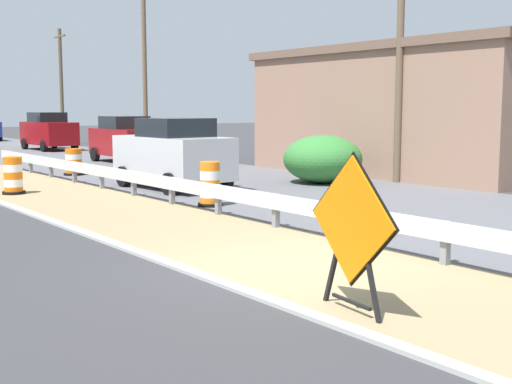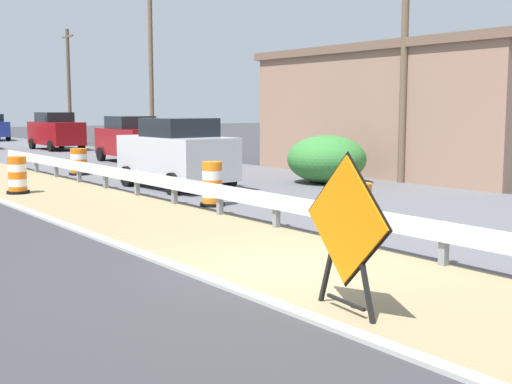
# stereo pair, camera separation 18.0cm
# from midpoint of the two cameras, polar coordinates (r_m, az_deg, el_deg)

# --- Properties ---
(ground_plane) EXTENTS (160.00, 160.00, 0.00)m
(ground_plane) POSITION_cam_midpoint_polar(r_m,az_deg,el_deg) (10.37, 1.61, -6.47)
(ground_plane) COLOR #333335
(median_dirt_strip) EXTENTS (3.52, 120.00, 0.01)m
(median_dirt_strip) POSITION_cam_midpoint_polar(r_m,az_deg,el_deg) (10.73, 3.95, -6.00)
(median_dirt_strip) COLOR #8E7A56
(median_dirt_strip) RESTS_ON ground
(curb_near_edge) EXTENTS (0.20, 120.00, 0.11)m
(curb_near_edge) POSITION_cam_midpoint_polar(r_m,az_deg,el_deg) (9.63, -4.44, -7.55)
(curb_near_edge) COLOR #ADADA8
(curb_near_edge) RESTS_ON ground
(guardrail_median) EXTENTS (0.18, 41.92, 0.71)m
(guardrail_median) POSITION_cam_midpoint_polar(r_m,az_deg,el_deg) (11.41, 11.07, -2.68)
(guardrail_median) COLOR silver
(guardrail_median) RESTS_ON ground
(warning_sign_diamond) EXTENTS (0.25, 1.62, 1.95)m
(warning_sign_diamond) POSITION_cam_midpoint_polar(r_m,az_deg,el_deg) (8.02, 7.55, -2.92)
(warning_sign_diamond) COLOR black
(warning_sign_diamond) RESTS_ON ground
(traffic_barrel_nearest) EXTENTS (0.71, 0.71, 0.98)m
(traffic_barrel_nearest) POSITION_cam_midpoint_polar(r_m,az_deg,el_deg) (13.34, 8.23, -1.54)
(traffic_barrel_nearest) COLOR orange
(traffic_barrel_nearest) RESTS_ON ground
(traffic_barrel_close) EXTENTS (0.63, 0.63, 1.12)m
(traffic_barrel_close) POSITION_cam_midpoint_polar(r_m,az_deg,el_deg) (16.71, -4.27, 0.51)
(traffic_barrel_close) COLOR orange
(traffic_barrel_close) RESTS_ON ground
(traffic_barrel_mid) EXTENTS (0.65, 0.65, 1.07)m
(traffic_barrel_mid) POSITION_cam_midpoint_polar(r_m,az_deg,el_deg) (20.28, -20.31, 1.19)
(traffic_barrel_mid) COLOR orange
(traffic_barrel_mid) RESTS_ON ground
(traffic_barrel_far) EXTENTS (0.74, 0.74, 0.97)m
(traffic_barrel_far) POSITION_cam_midpoint_polar(r_m,az_deg,el_deg) (25.32, -15.54, 2.38)
(traffic_barrel_far) COLOR orange
(traffic_barrel_far) RESTS_ON ground
(car_lead_near_lane) EXTENTS (2.28, 4.12, 2.15)m
(car_lead_near_lane) POSITION_cam_midpoint_polar(r_m,az_deg,el_deg) (20.49, -7.34, 3.30)
(car_lead_near_lane) COLOR silver
(car_lead_near_lane) RESTS_ON ground
(car_trailing_near_lane) EXTENTS (2.09, 4.61, 2.19)m
(car_trailing_near_lane) POSITION_cam_midpoint_polar(r_m,az_deg,el_deg) (40.95, -17.46, 4.99)
(car_trailing_near_lane) COLOR maroon
(car_trailing_near_lane) RESTS_ON ground
(car_distant_a) EXTENTS (2.18, 4.23, 2.08)m
(car_distant_a) POSITION_cam_midpoint_polar(r_m,az_deg,el_deg) (30.78, -11.24, 4.45)
(car_distant_a) COLOR maroon
(car_distant_a) RESTS_ON ground
(roadside_shop_near) EXTENTS (7.08, 11.98, 4.70)m
(roadside_shop_near) POSITION_cam_midpoint_polar(r_m,az_deg,el_deg) (26.39, 13.39, 6.83)
(roadside_shop_near) COLOR #93705B
(roadside_shop_near) RESTS_ON ground
(utility_pole_near) EXTENTS (0.24, 1.80, 8.65)m
(utility_pole_near) POSITION_cam_midpoint_polar(r_m,az_deg,el_deg) (22.51, 12.01, 12.24)
(utility_pole_near) COLOR brown
(utility_pole_near) RESTS_ON ground
(utility_pole_mid) EXTENTS (0.24, 1.80, 9.11)m
(utility_pole_mid) POSITION_cam_midpoint_polar(r_m,az_deg,el_deg) (36.16, -9.66, 10.71)
(utility_pole_mid) COLOR brown
(utility_pole_mid) RESTS_ON ground
(utility_pole_far) EXTENTS (0.24, 1.80, 7.67)m
(utility_pole_far) POSITION_cam_midpoint_polar(r_m,az_deg,el_deg) (47.09, -16.44, 8.81)
(utility_pole_far) COLOR brown
(utility_pole_far) RESTS_ON ground
(bush_roadside) EXTENTS (2.59, 2.59, 1.57)m
(bush_roadside) POSITION_cam_midpoint_polar(r_m,az_deg,el_deg) (21.93, 5.49, 2.83)
(bush_roadside) COLOR #337533
(bush_roadside) RESTS_ON ground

